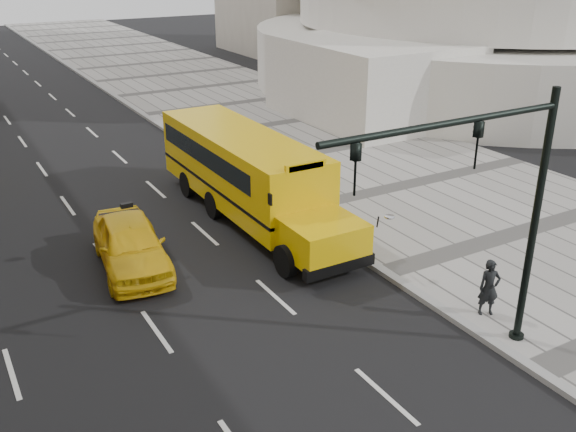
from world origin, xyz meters
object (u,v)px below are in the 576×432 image
school_bus (245,169)px  traffic_signal (496,200)px  taxi_near (131,244)px  pedestrian (489,288)px

school_bus → traffic_signal: traffic_signal is taller
school_bus → traffic_signal: bearing=-86.3°
taxi_near → traffic_signal: bearing=-49.9°
taxi_near → school_bus: bearing=30.1°
taxi_near → pedestrian: pedestrian is taller
taxi_near → pedestrian: size_ratio=3.04×
taxi_near → traffic_signal: (5.61, -8.73, 3.29)m
school_bus → pedestrian: school_bus is taller
pedestrian → traffic_signal: 3.74m
traffic_signal → pedestrian: bearing=36.8°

